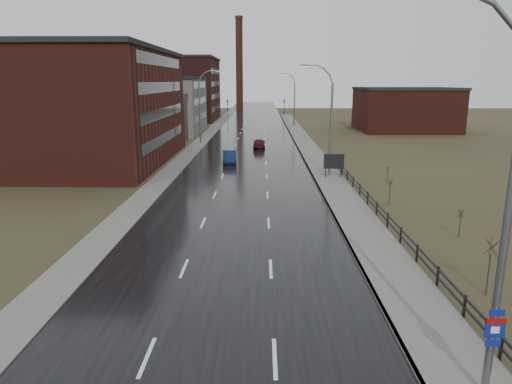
{
  "coord_description": "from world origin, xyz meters",
  "views": [
    {
      "loc": [
        1.82,
        -10.47,
        9.73
      ],
      "look_at": [
        1.45,
        17.08,
        3.0
      ],
      "focal_mm": 32.0,
      "sensor_mm": 36.0,
      "label": 1
    }
  ],
  "objects_px": {
    "car_far": "(259,144)",
    "car_near": "(230,157)",
    "streetlight_main": "(497,214)",
    "billboard": "(334,162)"
  },
  "relations": [
    {
      "from": "car_far",
      "to": "car_near",
      "type": "bearing_deg",
      "value": 74.52
    },
    {
      "from": "streetlight_main",
      "to": "car_near",
      "type": "distance_m",
      "value": 43.44
    },
    {
      "from": "billboard",
      "to": "car_far",
      "type": "relative_size",
      "value": 0.58
    },
    {
      "from": "car_near",
      "to": "car_far",
      "type": "height_order",
      "value": "same"
    },
    {
      "from": "billboard",
      "to": "car_far",
      "type": "height_order",
      "value": "billboard"
    },
    {
      "from": "car_near",
      "to": "car_far",
      "type": "relative_size",
      "value": 1.03
    },
    {
      "from": "streetlight_main",
      "to": "car_near",
      "type": "height_order",
      "value": "streetlight_main"
    },
    {
      "from": "billboard",
      "to": "car_near",
      "type": "xyz_separation_m",
      "value": [
        -11.19,
        8.62,
        -0.97
      ]
    },
    {
      "from": "billboard",
      "to": "car_near",
      "type": "relative_size",
      "value": 0.56
    },
    {
      "from": "streetlight_main",
      "to": "car_near",
      "type": "bearing_deg",
      "value": 104.18
    }
  ]
}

